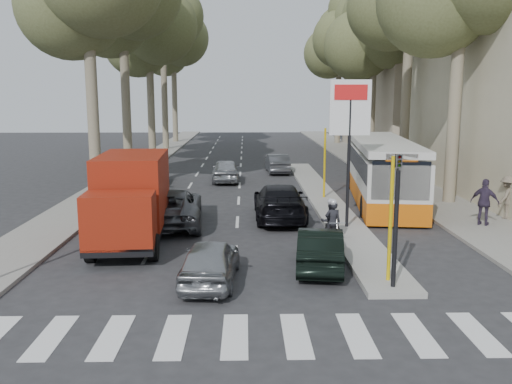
{
  "coord_description": "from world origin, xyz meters",
  "views": [
    {
      "loc": [
        -0.57,
        -14.81,
        5.05
      ],
      "look_at": [
        -0.19,
        4.41,
        1.6
      ],
      "focal_mm": 38.0,
      "sensor_mm": 36.0,
      "label": 1
    }
  ],
  "objects_px": {
    "motorcycle": "(332,223)",
    "red_truck": "(131,198)",
    "silver_hatchback": "(210,261)",
    "city_bus": "(381,169)",
    "dark_hatchback": "(320,248)"
  },
  "relations": [
    {
      "from": "dark_hatchback",
      "to": "city_bus",
      "type": "relative_size",
      "value": 0.32
    },
    {
      "from": "dark_hatchback",
      "to": "red_truck",
      "type": "distance_m",
      "value": 6.79
    },
    {
      "from": "silver_hatchback",
      "to": "city_bus",
      "type": "bearing_deg",
      "value": -119.53
    },
    {
      "from": "motorcycle",
      "to": "dark_hatchback",
      "type": "bearing_deg",
      "value": -110.81
    },
    {
      "from": "red_truck",
      "to": "motorcycle",
      "type": "height_order",
      "value": "red_truck"
    },
    {
      "from": "silver_hatchback",
      "to": "motorcycle",
      "type": "relative_size",
      "value": 1.89
    },
    {
      "from": "dark_hatchback",
      "to": "red_truck",
      "type": "relative_size",
      "value": 0.64
    },
    {
      "from": "motorcycle",
      "to": "red_truck",
      "type": "bearing_deg",
      "value": 173.69
    },
    {
      "from": "silver_hatchback",
      "to": "motorcycle",
      "type": "height_order",
      "value": "motorcycle"
    },
    {
      "from": "silver_hatchback",
      "to": "motorcycle",
      "type": "distance_m",
      "value": 5.5
    },
    {
      "from": "red_truck",
      "to": "dark_hatchback",
      "type": "bearing_deg",
      "value": -28.03
    },
    {
      "from": "dark_hatchback",
      "to": "red_truck",
      "type": "xyz_separation_m",
      "value": [
        -6.1,
        2.82,
        1.0
      ]
    },
    {
      "from": "red_truck",
      "to": "city_bus",
      "type": "bearing_deg",
      "value": 32.08
    },
    {
      "from": "silver_hatchback",
      "to": "red_truck",
      "type": "height_order",
      "value": "red_truck"
    },
    {
      "from": "red_truck",
      "to": "motorcycle",
      "type": "bearing_deg",
      "value": -4.72
    }
  ]
}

